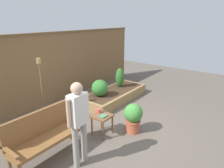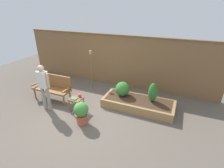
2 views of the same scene
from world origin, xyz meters
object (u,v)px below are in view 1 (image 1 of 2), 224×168
Objects in this scene: potted_boxwood at (133,116)px; shrub_near_bench at (100,88)px; person_by_bench at (78,118)px; book_on_table at (103,116)px; cup_on_table at (99,111)px; side_table at (102,118)px; tiki_torch at (41,78)px; garden_bench at (44,132)px; shrub_far_corner at (120,78)px.

potted_boxwood is 1.74m from shrub_near_bench.
person_by_bench reaches higher than shrub_near_bench.
book_on_table is 1.07m from person_by_bench.
person_by_bench is at bearing -147.36° from shrub_near_bench.
potted_boxwood is at bearing -53.99° from cup_on_table.
book_on_table is (-0.03, -0.06, 0.10)m from side_table.
tiki_torch reaches higher than shrub_near_bench.
person_by_bench is (-1.03, -0.43, 0.40)m from cup_on_table.
potted_boxwood is at bearing -68.18° from tiki_torch.
garden_bench is 0.92× the size of person_by_bench.
potted_boxwood reaches higher than book_on_table.
tiki_torch is (0.88, 1.32, 0.58)m from garden_bench.
shrub_near_bench is at bearing 66.62° from potted_boxwood.
potted_boxwood is 1.40× the size of shrub_near_bench.
garden_bench is 7.07× the size of book_on_table.
shrub_far_corner is at bearing 23.62° from cup_on_table.
cup_on_table is 1.70m from tiki_torch.
person_by_bench is (-2.17, -1.39, 0.38)m from shrub_near_bench.
shrub_near_bench is (2.44, 0.74, 0.01)m from garden_bench.
person_by_bench is (-0.94, -0.25, 0.44)m from book_on_table.
shrub_near_bench reaches higher than side_table.
person_by_bench is (-1.49, 0.20, 0.54)m from potted_boxwood.
cup_on_table is 0.20× the size of shrub_far_corner.
garden_bench is 0.80m from person_by_bench.
book_on_table is (-0.09, -0.19, -0.04)m from cup_on_table.
book_on_table is at bearing -119.40° from side_table.
cup_on_table is 0.79m from potted_boxwood.
potted_boxwood is 1.59m from person_by_bench.
shrub_far_corner is at bearing 23.37° from person_by_bench.
tiki_torch is (-2.61, 0.58, 0.49)m from shrub_far_corner.
shrub_near_bench is (1.20, 1.09, 0.15)m from side_table.
side_table is at bearing 65.60° from book_on_table.
book_on_table is at bearing 140.81° from potted_boxwood.
tiki_torch is at bearing 167.45° from shrub_far_corner.
shrub_far_corner is 0.42× the size of person_by_bench.
potted_boxwood is (0.51, -0.50, -0.00)m from side_table.
shrub_near_bench is (0.69, 1.59, 0.15)m from potted_boxwood.
person_by_bench reaches higher than side_table.
book_on_table is at bearing -137.02° from shrub_near_bench.
garden_bench is 3.00× the size of side_table.
cup_on_table is at bearing 68.02° from side_table.
shrub_near_bench is 0.32× the size of person_by_bench.
shrub_far_corner is at bearing -12.55° from tiki_torch.
cup_on_table is 0.65× the size of book_on_table.
tiki_torch reaches higher than cup_on_table.
cup_on_table is at bearing 70.60° from book_on_table.
shrub_far_corner is (1.74, 1.59, 0.23)m from potted_boxwood.
shrub_far_corner reaches higher than book_on_table.
shrub_near_bench is (1.23, 1.15, 0.06)m from book_on_table.
book_on_table is 1.68m from shrub_near_bench.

